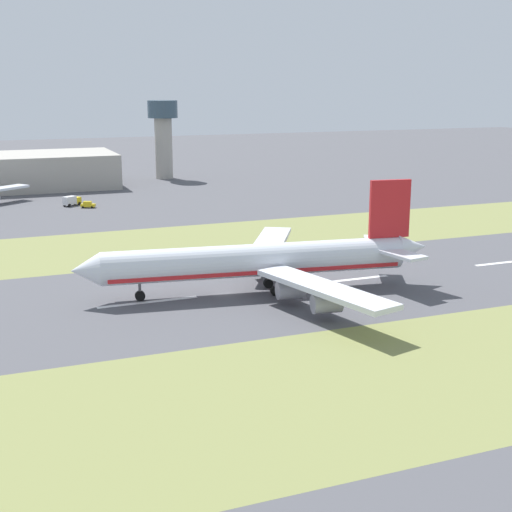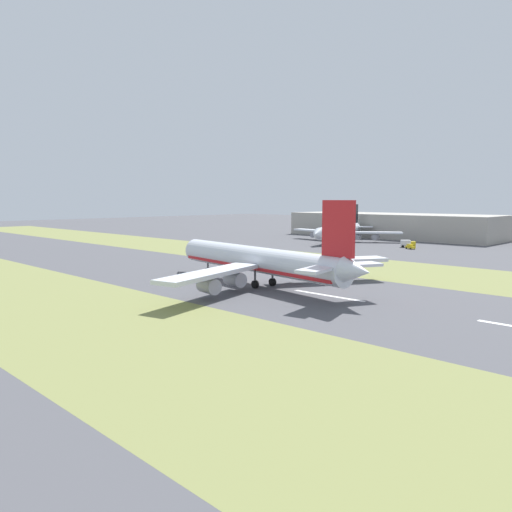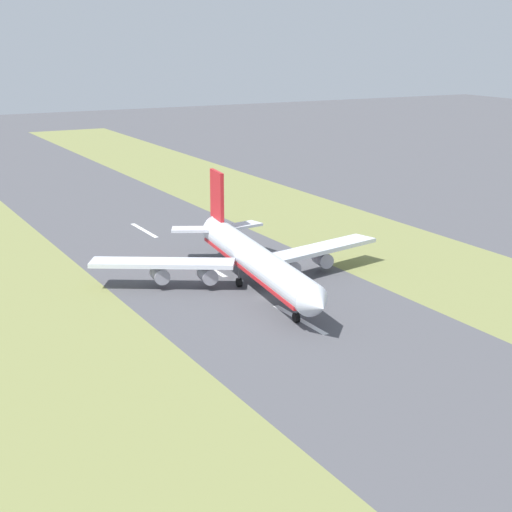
{
  "view_description": "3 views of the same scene",
  "coord_description": "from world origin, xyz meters",
  "px_view_note": "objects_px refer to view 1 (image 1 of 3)",
  "views": [
    {
      "loc": [
        -119.36,
        40.85,
        37.69
      ],
      "look_at": [
        -1.55,
        -5.59,
        7.0
      ],
      "focal_mm": 50.0,
      "sensor_mm": 36.0,
      "label": 1
    },
    {
      "loc": [
        -85.33,
        -87.28,
        20.45
      ],
      "look_at": [
        -1.55,
        -5.59,
        7.0
      ],
      "focal_mm": 35.0,
      "sensor_mm": 36.0,
      "label": 2
    },
    {
      "loc": [
        75.22,
        140.6,
        50.95
      ],
      "look_at": [
        -1.55,
        -5.59,
        7.0
      ],
      "focal_mm": 60.0,
      "sensor_mm": 36.0,
      "label": 3
    }
  ],
  "objects_px": {
    "control_tower": "(163,131)",
    "service_truck": "(72,201)",
    "apron_car": "(88,205)",
    "airplane_main_jet": "(266,261)"
  },
  "relations": [
    {
      "from": "control_tower",
      "to": "service_truck",
      "type": "distance_m",
      "value": 72.66
    },
    {
      "from": "airplane_main_jet",
      "to": "apron_car",
      "type": "bearing_deg",
      "value": 8.94
    },
    {
      "from": "control_tower",
      "to": "service_truck",
      "type": "bearing_deg",
      "value": 141.13
    },
    {
      "from": "airplane_main_jet",
      "to": "service_truck",
      "type": "height_order",
      "value": "airplane_main_jet"
    },
    {
      "from": "control_tower",
      "to": "apron_car",
      "type": "relative_size",
      "value": 6.57
    },
    {
      "from": "airplane_main_jet",
      "to": "control_tower",
      "type": "distance_m",
      "value": 168.68
    },
    {
      "from": "apron_car",
      "to": "control_tower",
      "type": "bearing_deg",
      "value": -33.44
    },
    {
      "from": "airplane_main_jet",
      "to": "service_truck",
      "type": "bearing_deg",
      "value": 10.56
    },
    {
      "from": "airplane_main_jet",
      "to": "control_tower",
      "type": "xyz_separation_m",
      "value": [
        166.52,
        -23.42,
        13.23
      ]
    },
    {
      "from": "airplane_main_jet",
      "to": "control_tower",
      "type": "height_order",
      "value": "control_tower"
    }
  ]
}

